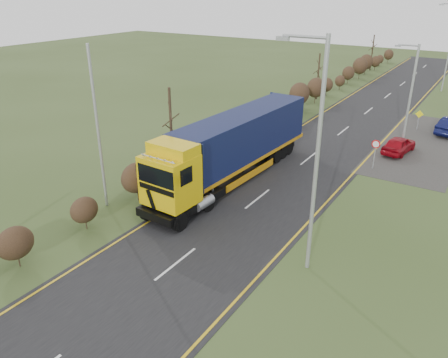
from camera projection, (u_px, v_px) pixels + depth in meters
ground at (222, 227)px, 23.40m from camera, size 160.00×160.00×0.00m
road at (298, 167)px, 31.11m from camera, size 8.00×120.00×0.02m
layby at (421, 144)px, 35.63m from camera, size 6.00×18.00×0.02m
lane_markings at (296, 168)px, 30.86m from camera, size 7.52×116.00×0.01m
hedgerow at (211, 139)px, 31.77m from camera, size 2.24×102.04×6.05m
lorry at (233, 145)px, 28.12m from camera, size 3.24×15.80×4.37m
car_red_hatchback at (399, 145)px, 33.51m from camera, size 2.12×4.03×1.31m
streetlight_near at (314, 150)px, 17.86m from camera, size 2.18×0.21×10.28m
streetlight_mid at (409, 95)px, 32.41m from camera, size 1.73×0.18×8.07m
left_pole at (98, 130)px, 23.90m from camera, size 0.16×0.16×9.20m
speed_sign at (375, 149)px, 30.29m from camera, size 0.59×0.10×2.13m
warning_board at (419, 118)px, 38.72m from camera, size 0.68×0.11×1.79m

